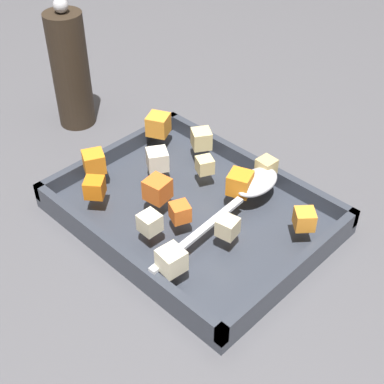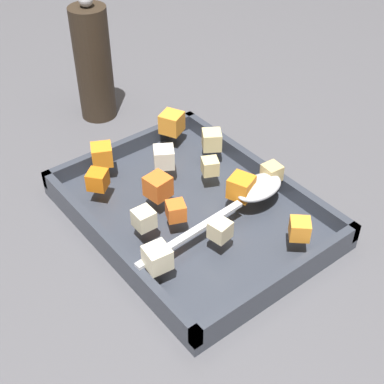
{
  "view_description": "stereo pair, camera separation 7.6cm",
  "coord_description": "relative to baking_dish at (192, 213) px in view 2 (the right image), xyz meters",
  "views": [
    {
      "loc": [
        -0.39,
        0.43,
        0.53
      ],
      "look_at": [
        0.02,
        0.01,
        0.05
      ],
      "focal_mm": 51.75,
      "sensor_mm": 36.0,
      "label": 1
    },
    {
      "loc": [
        -0.44,
        0.37,
        0.53
      ],
      "look_at": [
        0.02,
        0.01,
        0.05
      ],
      "focal_mm": 51.75,
      "sensor_mm": 36.0,
      "label": 2
    }
  ],
  "objects": [
    {
      "name": "parsnip_chunk_corner_sw",
      "position": [
        0.08,
        -0.01,
        0.04
      ],
      "size": [
        0.04,
        0.04,
        0.03
      ],
      "primitive_type": "cube",
      "rotation": [
        0.0,
        0.0,
        2.59
      ],
      "color": "silver",
      "rests_on": "baking_dish"
    },
    {
      "name": "carrot_chunk_under_handle",
      "position": [
        -0.04,
        -0.06,
        0.04
      ],
      "size": [
        0.04,
        0.04,
        0.03
      ],
      "primitive_type": "cube",
      "rotation": [
        0.0,
        0.0,
        5.08
      ],
      "color": "orange",
      "rests_on": "baking_dish"
    },
    {
      "name": "ground_plane",
      "position": [
        -0.02,
        -0.01,
        -0.01
      ],
      "size": [
        4.0,
        4.0,
        0.0
      ],
      "primitive_type": "plane",
      "color": "#4C4C51"
    },
    {
      "name": "potato_chunk_far_right",
      "position": [
        -0.01,
        0.08,
        0.04
      ],
      "size": [
        0.03,
        0.03,
        0.03
      ],
      "primitive_type": "cube",
      "rotation": [
        0.0,
        0.0,
        1.54
      ],
      "color": "beige",
      "rests_on": "baking_dish"
    },
    {
      "name": "potato_chunk_rim_edge",
      "position": [
        0.08,
        -0.1,
        0.04
      ],
      "size": [
        0.04,
        0.04,
        0.03
      ],
      "primitive_type": "cube",
      "rotation": [
        0.0,
        0.0,
        0.99
      ],
      "color": "#E0CC89",
      "rests_on": "baking_dish"
    },
    {
      "name": "carrot_chunk_near_right",
      "position": [
        0.15,
        -0.08,
        0.05
      ],
      "size": [
        0.04,
        0.04,
        0.03
      ],
      "primitive_type": "cube",
      "rotation": [
        0.0,
        0.0,
        3.6
      ],
      "color": "orange",
      "rests_on": "baking_dish"
    },
    {
      "name": "carrot_chunk_heap_top",
      "position": [
        0.1,
        0.09,
        0.04
      ],
      "size": [
        0.04,
        0.04,
        0.03
      ],
      "primitive_type": "cube",
      "rotation": [
        0.0,
        0.0,
        5.39
      ],
      "color": "orange",
      "rests_on": "baking_dish"
    },
    {
      "name": "potato_chunk_center",
      "position": [
        -0.08,
        0.02,
        0.04
      ],
      "size": [
        0.03,
        0.03,
        0.02
      ],
      "primitive_type": "cube",
      "rotation": [
        0.0,
        0.0,
        1.75
      ],
      "color": "beige",
      "rests_on": "baking_dish"
    },
    {
      "name": "serving_spoon",
      "position": [
        -0.05,
        -0.07,
        0.04
      ],
      "size": [
        0.05,
        0.25,
        0.02
      ],
      "rotation": [
        0.0,
        0.0,
        1.63
      ],
      "color": "silver",
      "rests_on": "baking_dish"
    },
    {
      "name": "carrot_chunk_near_left",
      "position": [
        0.15,
        0.06,
        0.04
      ],
      "size": [
        0.04,
        0.04,
        0.03
      ],
      "primitive_type": "cube",
      "rotation": [
        0.0,
        0.0,
        2.68
      ],
      "color": "orange",
      "rests_on": "baking_dish"
    },
    {
      "name": "pepper_mill",
      "position": [
        0.33,
        -0.04,
        0.09
      ],
      "size": [
        0.06,
        0.06,
        0.22
      ],
      "color": "#2D2319",
      "rests_on": "ground_plane"
    },
    {
      "name": "potato_chunk_corner_nw",
      "position": [
        -0.08,
        0.11,
        0.04
      ],
      "size": [
        0.03,
        0.03,
        0.03
      ],
      "primitive_type": "cube",
      "rotation": [
        0.0,
        0.0,
        4.6
      ],
      "color": "beige",
      "rests_on": "baking_dish"
    },
    {
      "name": "carrot_chunk_heap_side",
      "position": [
        -0.02,
        0.04,
        0.04
      ],
      "size": [
        0.03,
        0.03,
        0.02
      ],
      "primitive_type": "cube",
      "rotation": [
        0.0,
        0.0,
        5.88
      ],
      "color": "orange",
      "rests_on": "baking_dish"
    },
    {
      "name": "potato_chunk_mid_right",
      "position": [
        -0.04,
        -0.12,
        0.04
      ],
      "size": [
        0.03,
        0.03,
        0.02
      ],
      "primitive_type": "cube",
      "rotation": [
        0.0,
        0.0,
        4.65
      ],
      "color": "tan",
      "rests_on": "baking_dish"
    },
    {
      "name": "potato_chunk_mid_left",
      "position": [
        0.03,
        -0.06,
        0.04
      ],
      "size": [
        0.03,
        0.03,
        0.02
      ],
      "primitive_type": "cube",
      "rotation": [
        0.0,
        0.0,
        1.11
      ],
      "color": "#E0CC89",
      "rests_on": "baking_dish"
    },
    {
      "name": "carrot_chunk_far_left",
      "position": [
        0.03,
        0.03,
        0.04
      ],
      "size": [
        0.03,
        0.03,
        0.03
      ],
      "primitive_type": "cube",
      "rotation": [
        0.0,
        0.0,
        3.28
      ],
      "color": "orange",
      "rests_on": "baking_dish"
    },
    {
      "name": "carrot_chunk_corner_se",
      "position": [
        -0.14,
        -0.06,
        0.04
      ],
      "size": [
        0.04,
        0.04,
        0.03
      ],
      "primitive_type": "cube",
      "rotation": [
        0.0,
        0.0,
        3.97
      ],
      "color": "orange",
      "rests_on": "baking_dish"
    },
    {
      "name": "baking_dish",
      "position": [
        0.0,
        0.0,
        0.0
      ],
      "size": [
        0.36,
        0.28,
        0.04
      ],
      "color": "#333842",
      "rests_on": "ground_plane"
    }
  ]
}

